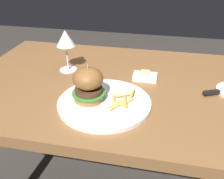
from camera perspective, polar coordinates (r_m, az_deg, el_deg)
dining_table at (r=1.02m, az=5.70°, el=-3.34°), size 1.38×0.77×0.74m
main_plate at (r=0.84m, az=-1.75°, el=-3.03°), size 0.32×0.32×0.01m
burger_sandwich at (r=0.82m, az=-5.41°, el=1.17°), size 0.11×0.11×0.13m
fries_pile at (r=0.83m, az=2.34°, el=-2.46°), size 0.08×0.13×0.02m
wine_glass at (r=1.05m, az=-10.56°, el=11.05°), size 0.08×0.08×0.18m
table_knife at (r=0.99m, az=24.18°, el=-0.28°), size 0.19×0.10×0.01m
butter_dish at (r=1.01m, az=7.54°, el=3.00°), size 0.10×0.06×0.04m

